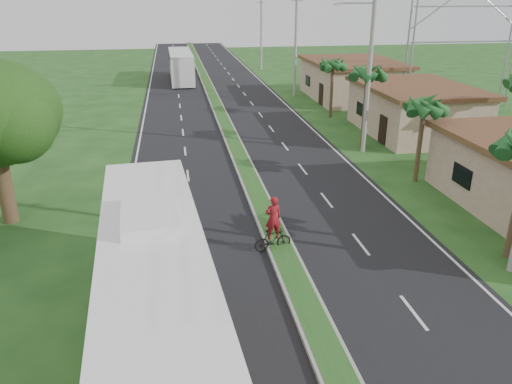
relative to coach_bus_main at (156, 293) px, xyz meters
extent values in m
plane|color=#1D4419|center=(4.87, 1.06, -2.38)|extent=(180.00, 180.00, 0.00)
cube|color=black|center=(4.87, 21.06, -2.37)|extent=(14.00, 160.00, 0.02)
cube|color=gray|center=(4.87, 21.06, -2.29)|extent=(1.20, 160.00, 0.17)
cube|color=#1D4419|center=(4.87, 21.06, -2.20)|extent=(0.95, 160.00, 0.02)
cube|color=silver|center=(-1.83, 21.06, -2.38)|extent=(0.12, 160.00, 0.01)
cube|color=silver|center=(11.57, 21.06, -2.38)|extent=(0.12, 160.00, 0.01)
cube|color=tan|center=(18.87, 23.06, -0.71)|extent=(7.00, 10.00, 3.35)
cube|color=#56291E|center=(18.87, 23.06, 1.13)|extent=(7.60, 10.60, 0.32)
cube|color=tan|center=(18.87, 37.06, -0.63)|extent=(8.00, 11.00, 3.50)
cube|color=#56291E|center=(18.87, 37.06, 1.28)|extent=(8.60, 11.60, 0.32)
cylinder|color=#473321|center=(14.27, 13.06, -0.08)|extent=(0.26, 0.26, 4.60)
cylinder|color=#473321|center=(13.67, 20.06, 0.32)|extent=(0.26, 0.26, 5.40)
cylinder|color=#473321|center=(14.17, 29.06, 0.02)|extent=(0.26, 0.26, 4.80)
cylinder|color=#473321|center=(-7.13, 11.06, -0.38)|extent=(0.70, 0.70, 4.00)
sphere|color=#1B3E10|center=(-5.93, 10.06, 2.52)|extent=(3.40, 3.40, 3.40)
cylinder|color=gray|center=(13.37, 19.06, 3.62)|extent=(0.28, 0.28, 12.00)
cube|color=gray|center=(12.17, 19.06, 7.12)|extent=(2.40, 0.10, 0.10)
cylinder|color=gray|center=(13.37, 39.06, 3.12)|extent=(0.28, 0.28, 11.00)
cube|color=gray|center=(13.37, 39.06, 7.02)|extent=(1.20, 0.10, 0.10)
cylinder|color=gray|center=(13.37, 59.06, 2.87)|extent=(0.28, 0.28, 10.50)
cube|color=gray|center=(13.37, 59.06, 6.52)|extent=(1.20, 0.10, 0.10)
cylinder|color=gray|center=(21.87, 30.56, 3.62)|extent=(0.18, 0.18, 12.00)
cylinder|color=gray|center=(21.87, 31.56, 3.62)|extent=(0.18, 0.18, 12.00)
cylinder|color=gray|center=(31.87, 31.56, 3.62)|extent=(0.18, 0.18, 12.00)
cube|color=gray|center=(26.87, 31.06, 3.62)|extent=(10.00, 0.14, 0.14)
cube|color=gray|center=(26.87, 31.06, 6.62)|extent=(10.00, 0.14, 0.14)
cube|color=white|center=(0.00, -0.07, -0.12)|extent=(3.74, 13.57, 3.52)
cube|color=black|center=(-0.04, 0.60, 0.65)|extent=(3.60, 10.90, 1.41)
cube|color=red|center=(0.10, -1.40, -0.82)|extent=(3.25, 6.00, 0.61)
cube|color=yellow|center=(-0.02, 0.27, -1.11)|extent=(3.08, 3.55, 0.28)
cube|color=white|center=(-0.09, 1.27, 1.80)|extent=(1.75, 2.79, 0.31)
cylinder|color=black|center=(-1.51, 3.41, -1.80)|extent=(0.44, 1.18, 1.16)
cylinder|color=black|center=(1.01, 3.59, -1.80)|extent=(0.44, 1.18, 1.16)
cube|color=silver|center=(1.97, 50.96, -0.55)|extent=(2.79, 12.08, 3.35)
cube|color=black|center=(1.96, 51.48, 0.46)|extent=(2.79, 8.94, 1.14)
cube|color=#CE6914|center=(1.98, 49.91, -1.19)|extent=(2.75, 5.80, 0.37)
cylinder|color=black|center=(0.89, 45.96, -1.88)|extent=(0.33, 1.01, 1.01)
cylinder|color=black|center=(3.19, 46.00, -1.88)|extent=(0.33, 1.01, 1.01)
cylinder|color=black|center=(0.76, 55.39, -1.88)|extent=(0.33, 1.01, 1.01)
cylinder|color=black|center=(3.06, 55.42, -1.88)|extent=(0.33, 1.01, 1.01)
imported|color=black|center=(4.54, 6.19, -1.90)|extent=(1.65, 0.70, 0.96)
imported|color=maroon|center=(4.54, 6.19, -0.89)|extent=(0.75, 0.55, 1.89)
camera|label=1|loc=(0.79, -12.02, 7.66)|focal=35.00mm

